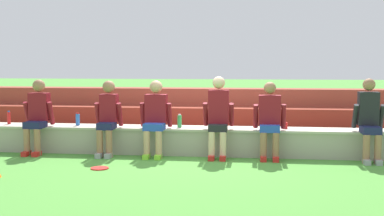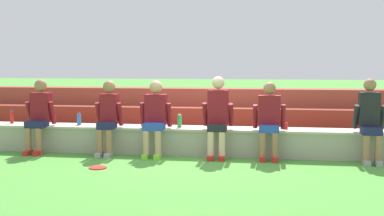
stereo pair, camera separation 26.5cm
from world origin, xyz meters
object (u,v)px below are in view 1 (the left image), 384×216
at_px(person_far_right, 270,118).
at_px(frisbee, 100,168).
at_px(person_center, 155,116).
at_px(water_bottle_near_right, 78,119).
at_px(person_right_of_center, 218,115).
at_px(plastic_cup_left_end, 285,125).
at_px(water_bottle_center_gap, 9,118).
at_px(person_rightmost_edge, 369,118).
at_px(person_far_left, 37,114).
at_px(person_left_of_center, 108,116).
at_px(water_bottle_mid_right, 180,121).

distance_m(person_far_right, frisbee, 2.92).
xyz_separation_m(person_center, frisbee, (-0.65, -1.12, -0.70)).
bearing_deg(frisbee, person_far_right, 23.24).
bearing_deg(person_far_right, water_bottle_near_right, 174.87).
xyz_separation_m(person_center, person_right_of_center, (1.10, -0.01, 0.03)).
relative_size(person_far_right, plastic_cup_left_end, 12.24).
xyz_separation_m(water_bottle_near_right, water_bottle_center_gap, (-1.35, 0.03, 0.01)).
relative_size(person_center, person_rightmost_edge, 0.96).
distance_m(person_center, person_far_right, 1.96).
relative_size(water_bottle_near_right, plastic_cup_left_end, 2.18).
bearing_deg(person_center, plastic_cup_left_end, 8.15).
relative_size(plastic_cup_left_end, frisbee, 0.39).
bearing_deg(water_bottle_near_right, person_far_left, -155.46).
bearing_deg(water_bottle_near_right, frisbee, -58.99).
height_order(person_left_of_center, water_bottle_mid_right, person_left_of_center).
distance_m(person_left_of_center, person_right_of_center, 1.94).
distance_m(person_left_of_center, person_rightmost_edge, 4.43).
relative_size(person_left_of_center, plastic_cup_left_end, 12.32).
height_order(person_far_left, water_bottle_near_right, person_far_left).
relative_size(person_rightmost_edge, water_bottle_near_right, 5.88).
xyz_separation_m(person_right_of_center, water_bottle_center_gap, (-3.95, 0.34, -0.14)).
xyz_separation_m(person_right_of_center, water_bottle_mid_right, (-0.71, 0.26, -0.14)).
bearing_deg(person_center, person_left_of_center, -179.00).
bearing_deg(water_bottle_mid_right, water_bottle_center_gap, 178.48).
distance_m(person_left_of_center, plastic_cup_left_end, 3.11).
height_order(person_far_left, water_bottle_mid_right, person_far_left).
height_order(person_far_left, water_bottle_center_gap, person_far_left).
height_order(person_far_left, person_far_right, person_far_left).
bearing_deg(plastic_cup_left_end, water_bottle_center_gap, 179.86).
height_order(person_far_left, person_center, person_far_left).
bearing_deg(person_left_of_center, frisbee, -79.94).
bearing_deg(water_bottle_near_right, person_rightmost_edge, -3.27).
height_order(person_far_left, person_right_of_center, person_right_of_center).
bearing_deg(person_rightmost_edge, person_left_of_center, -179.60).
xyz_separation_m(person_far_left, frisbee, (1.50, -1.14, -0.70)).
bearing_deg(person_far_right, water_bottle_mid_right, 170.91).
distance_m(water_bottle_near_right, water_bottle_center_gap, 1.35).
bearing_deg(plastic_cup_left_end, person_left_of_center, -173.79).
height_order(plastic_cup_left_end, frisbee, plastic_cup_left_end).
bearing_deg(person_far_right, plastic_cup_left_end, 49.28).
distance_m(person_far_right, water_bottle_center_gap, 4.83).
height_order(person_left_of_center, person_center, person_center).
bearing_deg(person_rightmost_edge, water_bottle_mid_right, 175.87).
distance_m(person_rightmost_edge, water_bottle_mid_right, 3.21).
bearing_deg(water_bottle_mid_right, person_far_left, -174.75).
xyz_separation_m(person_rightmost_edge, water_bottle_near_right, (-5.09, 0.29, -0.13)).
xyz_separation_m(person_left_of_center, person_far_right, (2.81, 0.01, -0.00)).
xyz_separation_m(person_right_of_center, plastic_cup_left_end, (1.15, 0.33, -0.20)).
height_order(person_center, water_bottle_center_gap, person_center).
height_order(person_right_of_center, person_rightmost_edge, person_right_of_center).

